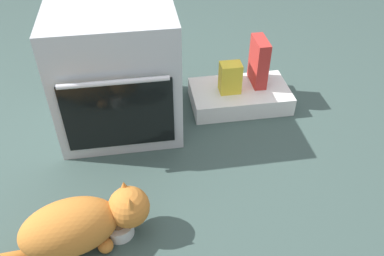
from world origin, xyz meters
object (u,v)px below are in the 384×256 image
object	(u,v)px
cereal_box	(259,62)
oven	(116,68)
food_bowl	(119,228)
snack_bag	(230,78)
cat	(80,224)
pantry_cabinet	(240,96)

from	to	relation	value
cereal_box	oven	bearing A→B (deg)	-173.19
food_bowl	snack_bag	xyz separation A→B (m)	(0.66, 0.82, 0.16)
food_bowl	cat	world-z (taller)	cat
pantry_cabinet	snack_bag	xyz separation A→B (m)	(-0.07, -0.01, 0.14)
oven	pantry_cabinet	size ratio (longest dim) A/B	1.18
pantry_cabinet	oven	bearing A→B (deg)	-176.48
snack_bag	food_bowl	bearing A→B (deg)	-128.84
cat	snack_bag	bearing A→B (deg)	34.17
food_bowl	cat	distance (m)	0.17
cat	snack_bag	world-z (taller)	snack_bag
oven	pantry_cabinet	distance (m)	0.75
oven	food_bowl	size ratio (longest dim) A/B	5.57
cereal_box	snack_bag	distance (m)	0.20
food_bowl	snack_bag	distance (m)	1.06
food_bowl	snack_bag	size ratio (longest dim) A/B	0.68
food_bowl	cereal_box	bearing A→B (deg)	46.44
pantry_cabinet	food_bowl	xyz separation A→B (m)	(-0.73, -0.83, -0.02)
pantry_cabinet	snack_bag	distance (m)	0.16
oven	cat	world-z (taller)	oven
cat	cereal_box	bearing A→B (deg)	30.45
oven	snack_bag	world-z (taller)	oven
pantry_cabinet	cat	size ratio (longest dim) A/B	0.71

